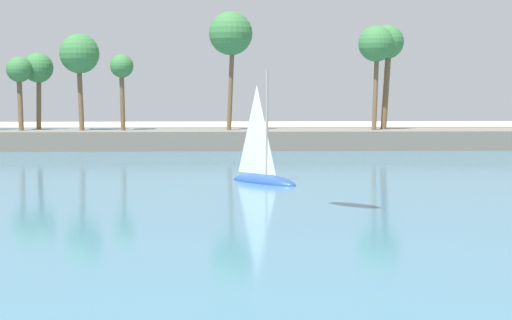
{
  "coord_description": "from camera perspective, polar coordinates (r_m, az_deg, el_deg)",
  "views": [
    {
      "loc": [
        -1.31,
        -3.44,
        5.87
      ],
      "look_at": [
        -0.74,
        13.14,
        4.35
      ],
      "focal_mm": 56.89,
      "sensor_mm": 36.0,
      "label": 1
    }
  ],
  "objects": [
    {
      "name": "sea",
      "position": [
        62.81,
        -0.78,
        -0.1
      ],
      "size": [
        220.0,
        104.58,
        0.06
      ],
      "primitive_type": "cube",
      "color": "teal",
      "rests_on": "ground"
    },
    {
      "name": "palm_headland",
      "position": [
        74.94,
        -2.31,
        2.87
      ],
      "size": [
        88.18,
        6.0,
        12.64
      ],
      "color": "slate",
      "rests_on": "ground"
    },
    {
      "name": "sailboat_mid_bay",
      "position": [
        48.76,
        0.46,
        -0.82
      ],
      "size": [
        4.55,
        4.72,
        7.32
      ],
      "color": "#234793",
      "rests_on": "sea"
    }
  ]
}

